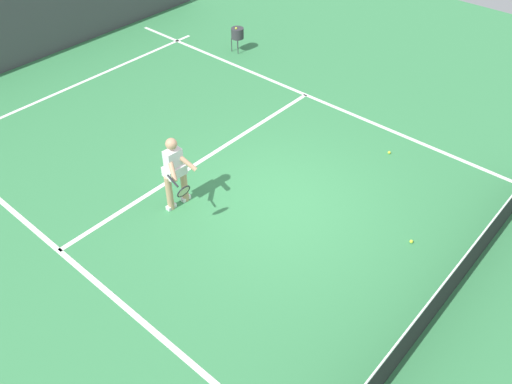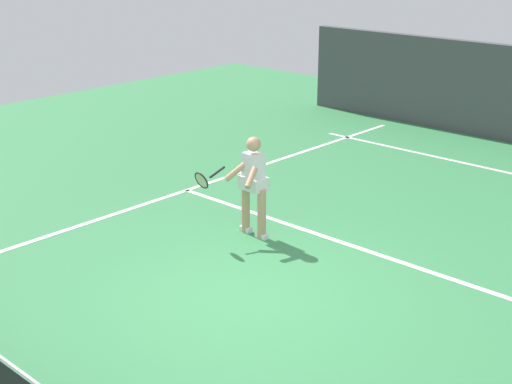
{
  "view_description": "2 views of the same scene",
  "coord_description": "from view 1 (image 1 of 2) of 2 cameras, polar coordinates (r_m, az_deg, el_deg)",
  "views": [
    {
      "loc": [
        6.25,
        4.81,
        6.96
      ],
      "look_at": [
        0.88,
        0.1,
        0.88
      ],
      "focal_mm": 37.34,
      "sensor_mm": 36.0,
      "label": 1
    },
    {
      "loc": [
        -5.64,
        6.07,
        4.37
      ],
      "look_at": [
        0.52,
        -0.61,
        1.13
      ],
      "focal_mm": 51.22,
      "sensor_mm": 36.0,
      "label": 2
    }
  ],
  "objects": [
    {
      "name": "sideline_right_marking",
      "position": [
        8.85,
        -12.72,
        -12.87
      ],
      "size": [
        0.1,
        17.09,
        0.01
      ],
      "primitive_type": "cube",
      "color": "white",
      "rests_on": "ground"
    },
    {
      "name": "service_line_marking",
      "position": [
        11.67,
        -5.54,
        3.58
      ],
      "size": [
        7.29,
        0.1,
        0.01
      ],
      "primitive_type": "cube",
      "color": "white",
      "rests_on": "ground"
    },
    {
      "name": "tennis_ball_mid",
      "position": [
        12.11,
        14.09,
        4.13
      ],
      "size": [
        0.07,
        0.07,
        0.07
      ],
      "primitive_type": "sphere",
      "color": "#D1E533",
      "rests_on": "ground"
    },
    {
      "name": "ball_hopper",
      "position": [
        15.93,
        -2.01,
        16.63
      ],
      "size": [
        0.36,
        0.36,
        0.74
      ],
      "color": "#333338",
      "rests_on": "ground"
    },
    {
      "name": "court_net",
      "position": [
        9.11,
        20.61,
        -8.6
      ],
      "size": [
        7.97,
        0.08,
        0.99
      ],
      "color": "#4C4C51",
      "rests_on": "ground"
    },
    {
      "name": "court_back_wall",
      "position": [
        16.48,
        -24.03,
        16.01
      ],
      "size": [
        12.29,
        0.24,
        2.09
      ],
      "primitive_type": "cube",
      "color": "#47474C",
      "rests_on": "ground"
    },
    {
      "name": "ground_plane",
      "position": [
        10.52,
        2.74,
        -1.08
      ],
      "size": [
        24.82,
        24.82,
        0.0
      ],
      "primitive_type": "plane",
      "color": "#38844C"
    },
    {
      "name": "tennis_player",
      "position": [
        10.02,
        -8.66,
        2.26
      ],
      "size": [
        0.82,
        0.92,
        1.55
      ],
      "color": "tan",
      "rests_on": "ground"
    },
    {
      "name": "sideline_left_marking",
      "position": [
        13.02,
        12.99,
        6.98
      ],
      "size": [
        0.1,
        17.09,
        0.01
      ],
      "primitive_type": "cube",
      "color": "white",
      "rests_on": "ground"
    },
    {
      "name": "baseline_marking",
      "position": [
        15.1,
        -18.86,
        10.74
      ],
      "size": [
        8.29,
        0.1,
        0.01
      ],
      "primitive_type": "cube",
      "color": "white",
      "rests_on": "ground"
    },
    {
      "name": "tennis_ball_near",
      "position": [
        10.08,
        16.3,
        -5.11
      ],
      "size": [
        0.07,
        0.07,
        0.07
      ],
      "primitive_type": "sphere",
      "color": "#D1E533",
      "rests_on": "ground"
    }
  ]
}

